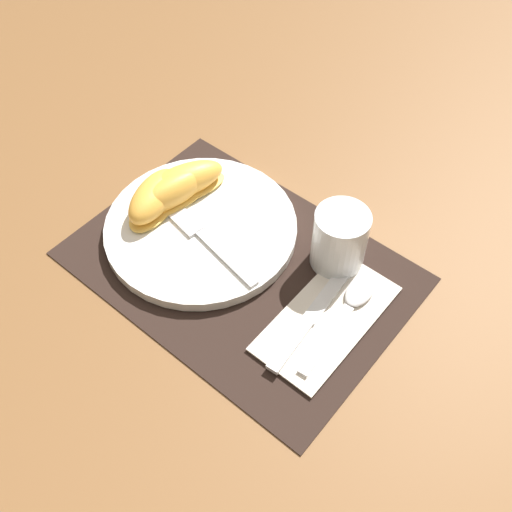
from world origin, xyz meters
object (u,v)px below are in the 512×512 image
(spoon, at_px, (352,303))
(citrus_wedge_2, at_px, (154,198))
(plate, at_px, (201,228))
(fork, at_px, (203,235))
(juice_glass, at_px, (339,242))
(knife, at_px, (314,313))
(citrus_wedge_1, at_px, (173,193))
(citrus_wedge_0, at_px, (183,182))

(spoon, distance_m, citrus_wedge_2, 0.32)
(plate, bearing_deg, fork, -38.21)
(juice_glass, relative_size, knife, 0.43)
(plate, distance_m, knife, 0.21)
(plate, xyz_separation_m, citrus_wedge_2, (-0.07, -0.02, 0.03))
(fork, height_order, citrus_wedge_1, citrus_wedge_1)
(citrus_wedge_0, relative_size, citrus_wedge_2, 1.11)
(citrus_wedge_2, bearing_deg, citrus_wedge_1, 57.88)
(juice_glass, height_order, citrus_wedge_2, juice_glass)
(juice_glass, height_order, citrus_wedge_1, juice_glass)
(fork, relative_size, citrus_wedge_2, 1.55)
(knife, bearing_deg, plate, 176.76)
(juice_glass, bearing_deg, plate, -155.63)
(juice_glass, relative_size, fork, 0.46)
(spoon, bearing_deg, knife, -123.43)
(plate, distance_m, citrus_wedge_0, 0.07)
(citrus_wedge_0, bearing_deg, juice_glass, 11.63)
(fork, relative_size, citrus_wedge_1, 1.56)
(spoon, relative_size, citrus_wedge_2, 1.42)
(knife, xyz_separation_m, spoon, (0.03, 0.04, 0.00))
(citrus_wedge_1, xyz_separation_m, citrus_wedge_2, (-0.01, -0.02, -0.00))
(plate, height_order, knife, plate)
(knife, height_order, fork, fork)
(juice_glass, relative_size, citrus_wedge_1, 0.72)
(spoon, distance_m, fork, 0.23)
(juice_glass, bearing_deg, citrus_wedge_1, -162.51)
(citrus_wedge_0, bearing_deg, plate, -27.10)
(knife, relative_size, fork, 1.08)
(knife, xyz_separation_m, fork, (-0.19, -0.00, 0.01))
(knife, distance_m, fork, 0.19)
(juice_glass, distance_m, spoon, 0.08)
(citrus_wedge_2, bearing_deg, fork, 2.16)
(plate, xyz_separation_m, juice_glass, (0.18, 0.08, 0.03))
(citrus_wedge_1, bearing_deg, plate, -6.34)
(juice_glass, height_order, spoon, juice_glass)
(plate, bearing_deg, citrus_wedge_2, -166.80)
(spoon, bearing_deg, citrus_wedge_1, -175.12)
(plate, height_order, spoon, plate)
(juice_glass, height_order, citrus_wedge_0, juice_glass)
(fork, xyz_separation_m, citrus_wedge_2, (-0.09, -0.00, 0.02))
(juice_glass, relative_size, citrus_wedge_2, 0.72)
(citrus_wedge_0, distance_m, citrus_wedge_1, 0.03)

